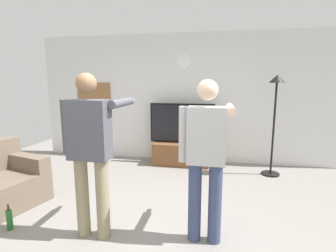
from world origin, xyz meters
TOP-DOWN VIEW (x-y plane):
  - ground_plane at (0.00, 0.00)m, footprint 8.40×8.40m
  - back_wall at (0.00, 2.95)m, footprint 6.40×0.10m
  - tv_stand at (0.02, 2.60)m, footprint 1.15×0.53m
  - television at (0.02, 2.65)m, footprint 1.33×0.07m
  - wall_clock at (0.02, 2.89)m, footprint 0.30×0.03m
  - framed_picture at (-2.04, 2.90)m, footprint 0.80×0.04m
  - floor_lamp at (1.73, 2.31)m, footprint 0.32×0.32m
  - person_standing_nearer_lamp at (-0.58, -0.08)m, footprint 0.61×0.78m
  - person_standing_nearer_couch at (0.63, 0.08)m, footprint 0.57×0.78m
  - beverage_bottle at (-1.61, -0.17)m, footprint 0.07×0.07m

SIDE VIEW (x-z plane):
  - ground_plane at x=0.00m, z-range 0.00..0.00m
  - beverage_bottle at x=-1.61m, z-range -0.03..0.28m
  - tv_stand at x=0.02m, z-range 0.00..0.46m
  - television at x=0.02m, z-range 0.46..1.27m
  - person_standing_nearer_couch at x=0.63m, z-range 0.11..1.84m
  - person_standing_nearer_lamp at x=-0.58m, z-range 0.13..1.92m
  - floor_lamp at x=1.73m, z-range 0.39..2.22m
  - back_wall at x=0.00m, z-range 0.00..2.70m
  - framed_picture at x=-2.04m, z-range 1.14..1.69m
  - wall_clock at x=0.02m, z-range 1.97..2.27m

